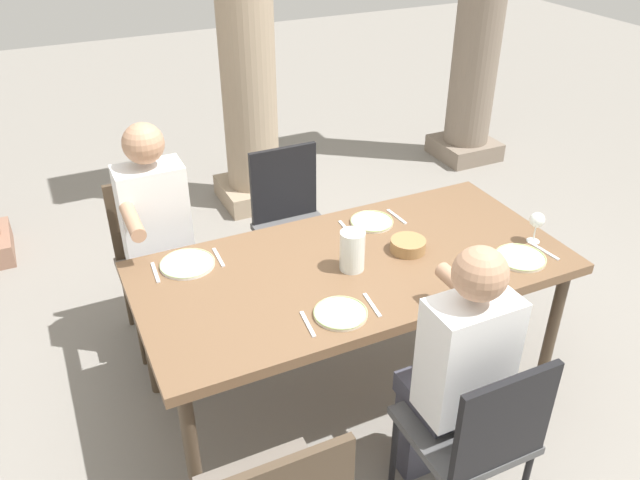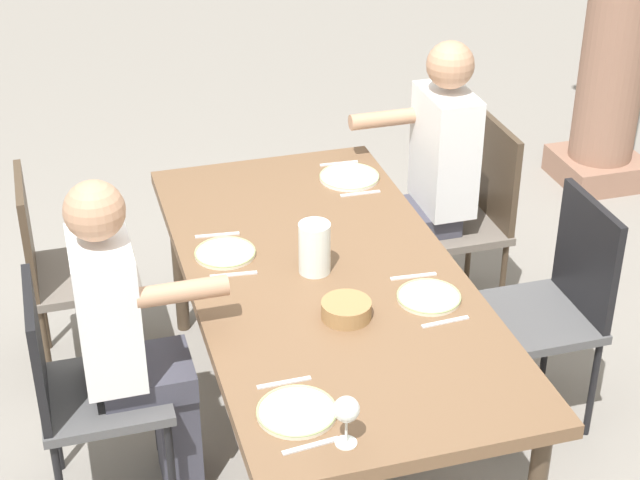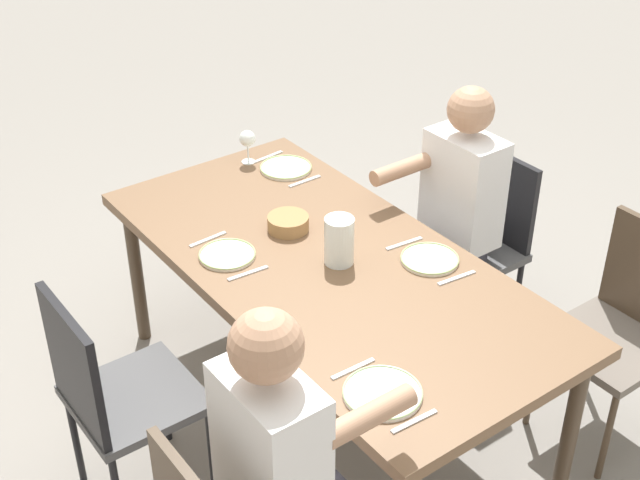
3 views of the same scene
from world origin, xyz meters
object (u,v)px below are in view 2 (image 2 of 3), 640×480
at_px(plate_1, 225,253).
at_px(bread_basket, 346,310).
at_px(wine_glass_3, 347,411).
at_px(dining_table, 325,288).
at_px(chair_mid_south, 79,383).
at_px(diner_woman_green, 130,337).
at_px(water_pitcher, 315,250).
at_px(plate_2, 429,297).
at_px(chair_west_north, 469,208).
at_px(chair_mid_north, 554,298).
at_px(plate_3, 297,411).
at_px(chair_west_south, 62,263).
at_px(plate_0, 349,177).
at_px(diner_man_white, 430,177).

distance_m(plate_1, bread_basket, 0.60).
bearing_deg(wine_glass_3, dining_table, 167.29).
distance_m(chair_mid_south, wine_glass_3, 1.15).
bearing_deg(bread_basket, chair_mid_south, -103.90).
height_order(diner_woman_green, water_pitcher, diner_woman_green).
bearing_deg(plate_2, chair_west_north, 148.95).
relative_size(chair_mid_north, plate_1, 4.16).
distance_m(plate_3, bread_basket, 0.53).
xyz_separation_m(chair_west_north, chair_west_south, (0.00, -1.82, 0.02)).
bearing_deg(chair_mid_north, dining_table, -94.04).
height_order(plate_0, plate_2, same).
relative_size(plate_1, plate_3, 0.95).
bearing_deg(chair_west_north, diner_woman_green, -63.14).
xyz_separation_m(plate_0, plate_2, (0.97, -0.02, 0.00)).
relative_size(plate_3, water_pitcher, 1.24).
xyz_separation_m(plate_0, plate_1, (0.48, -0.64, 0.00)).
bearing_deg(wine_glass_3, chair_mid_south, -139.57).
distance_m(diner_woman_green, bread_basket, 0.75).
bearing_deg(diner_woman_green, plate_1, 126.92).
xyz_separation_m(chair_west_north, bread_basket, (1.04, -0.92, 0.29)).
relative_size(plate_3, bread_basket, 1.41).
bearing_deg(chair_west_south, chair_mid_north, 65.69).
relative_size(dining_table, water_pitcher, 10.45).
xyz_separation_m(plate_1, plate_2, (0.49, 0.62, 0.00)).
height_order(chair_west_south, chair_mid_north, chair_mid_north).
distance_m(diner_woman_green, plate_0, 1.30).
height_order(chair_west_south, chair_mid_south, chair_west_south).
distance_m(dining_table, chair_west_south, 1.19).
height_order(chair_west_north, chair_west_south, chair_west_south).
distance_m(chair_west_north, plate_1, 1.36).
relative_size(chair_west_north, diner_man_white, 0.69).
xyz_separation_m(plate_3, wine_glass_3, (0.16, 0.10, 0.11)).
bearing_deg(chair_mid_north, chair_west_north, -179.99).
distance_m(chair_mid_south, water_pitcher, 0.94).
bearing_deg(bread_basket, plate_3, -33.41).
distance_m(plate_0, plate_3, 1.56).
relative_size(chair_west_south, plate_1, 4.06).
relative_size(plate_3, wine_glass_3, 1.49).
relative_size(chair_west_south, plate_3, 3.87).
height_order(chair_west_north, plate_2, chair_west_north).
height_order(chair_mid_north, diner_man_white, diner_man_white).
xyz_separation_m(chair_mid_north, diner_man_white, (-0.82, -0.20, 0.16)).
bearing_deg(plate_2, plate_0, 178.84).
relative_size(chair_mid_north, plate_3, 3.96).
bearing_deg(chair_west_north, plate_2, -31.05).
bearing_deg(chair_mid_south, dining_table, 94.05).
bearing_deg(chair_mid_north, water_pitcher, -95.67).
relative_size(chair_west_north, chair_mid_north, 0.97).
relative_size(diner_woman_green, plate_3, 5.35).
height_order(plate_0, plate_3, same).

